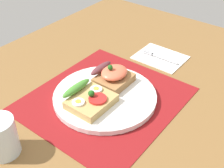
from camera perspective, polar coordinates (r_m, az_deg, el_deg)
The scene contains 8 objects.
ground_plane at distance 78.21cm, azimuth -1.35°, elevation -3.86°, with size 120.00×90.00×3.20cm, color brown.
placemat at distance 77.09cm, azimuth -1.36°, elevation -2.86°, with size 38.37×35.17×0.30cm, color maroon.
plate at distance 76.56cm, azimuth -1.37°, elevation -2.38°, with size 26.59×26.59×1.38cm, color white.
sandwich_egg_tomato at distance 72.48cm, azimuth -4.36°, elevation -2.92°, with size 10.72×10.44×4.22cm.
sandwich_salmon at distance 78.97cm, azimuth 0.12°, elevation 1.59°, with size 9.38×9.48×5.94cm.
napkin at distance 95.09cm, azimuth 9.27°, elevation 5.13°, with size 12.08×14.86×0.60cm, color white.
fork at distance 94.45cm, azimuth 8.84°, elevation 5.27°, with size 1.62×12.83×0.32cm.
drinking_glass at distance 65.42cm, azimuth -20.58°, elevation -9.51°, with size 6.78×6.78×8.76cm, color silver.
Camera 1 is at (-46.11, -37.92, 48.92)cm, focal length 47.60 mm.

